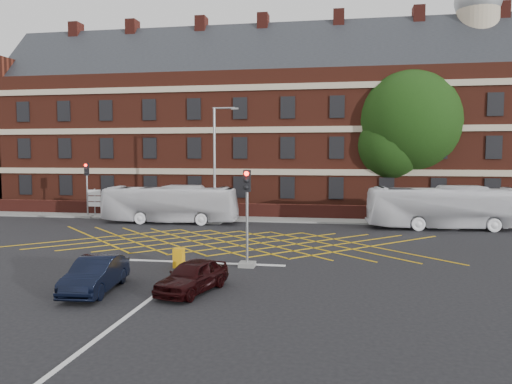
% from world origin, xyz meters
% --- Properties ---
extents(ground, '(120.00, 120.00, 0.00)m').
position_xyz_m(ground, '(0.00, 0.00, 0.00)').
color(ground, black).
rests_on(ground, ground).
extents(victorian_building, '(51.00, 12.17, 20.40)m').
position_xyz_m(victorian_building, '(0.25, 22.00, 7.84)').
color(victorian_building, '#542015').
rests_on(victorian_building, ground).
extents(boundary_wall, '(56.00, 0.50, 1.10)m').
position_xyz_m(boundary_wall, '(0.00, 13.00, 0.55)').
color(boundary_wall, '#4E1B14').
rests_on(boundary_wall, ground).
extents(far_pavement, '(60.00, 3.00, 0.12)m').
position_xyz_m(far_pavement, '(0.00, 12.00, 0.06)').
color(far_pavement, slate).
rests_on(far_pavement, ground).
extents(box_junction_hatching, '(8.22, 8.22, 0.02)m').
position_xyz_m(box_junction_hatching, '(0.00, 2.00, 0.01)').
color(box_junction_hatching, '#CC990C').
rests_on(box_junction_hatching, ground).
extents(stop_line, '(8.00, 0.30, 0.02)m').
position_xyz_m(stop_line, '(0.00, -3.50, 0.01)').
color(stop_line, silver).
rests_on(stop_line, ground).
extents(centre_line, '(0.15, 14.00, 0.02)m').
position_xyz_m(centre_line, '(0.00, -10.00, 0.01)').
color(centre_line, silver).
rests_on(centre_line, ground).
extents(bus_left, '(9.82, 2.55, 2.72)m').
position_xyz_m(bus_left, '(-5.80, 9.08, 1.36)').
color(bus_left, silver).
rests_on(bus_left, ground).
extents(bus_right, '(10.43, 3.07, 2.87)m').
position_xyz_m(bus_right, '(13.29, 9.32, 1.43)').
color(bus_right, silver).
rests_on(bus_right, ground).
extents(car_navy, '(1.68, 3.88, 1.24)m').
position_xyz_m(car_navy, '(-2.30, -8.78, 0.62)').
color(car_navy, black).
rests_on(car_navy, ground).
extents(car_maroon, '(2.26, 3.68, 1.17)m').
position_xyz_m(car_maroon, '(1.17, -8.26, 0.59)').
color(car_maroon, black).
rests_on(car_maroon, ground).
extents(deciduous_tree, '(8.77, 8.77, 12.04)m').
position_xyz_m(deciduous_tree, '(11.77, 17.80, 7.05)').
color(deciduous_tree, black).
rests_on(deciduous_tree, ground).
extents(traffic_light_near, '(0.70, 0.70, 4.27)m').
position_xyz_m(traffic_light_near, '(2.35, -3.93, 1.76)').
color(traffic_light_near, slate).
rests_on(traffic_light_near, ground).
extents(traffic_light_far, '(0.70, 0.70, 4.27)m').
position_xyz_m(traffic_light_far, '(-13.12, 10.70, 1.76)').
color(traffic_light_far, slate).
rests_on(traffic_light_far, ground).
extents(street_lamp, '(2.25, 1.00, 8.28)m').
position_xyz_m(street_lamp, '(-2.48, 9.43, 2.80)').
color(street_lamp, slate).
rests_on(street_lamp, ground).
extents(direction_signs, '(1.10, 0.16, 2.20)m').
position_xyz_m(direction_signs, '(-13.16, 11.89, 1.38)').
color(direction_signs, gray).
rests_on(direction_signs, ground).
extents(utility_cabinet, '(0.42, 0.45, 0.85)m').
position_xyz_m(utility_cabinet, '(-0.57, -4.57, 0.42)').
color(utility_cabinet, orange).
rests_on(utility_cabinet, ground).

